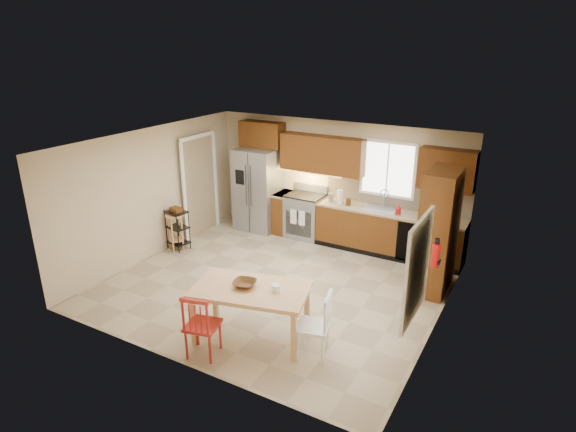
# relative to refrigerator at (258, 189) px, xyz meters

# --- Properties ---
(floor) EXTENTS (5.50, 5.50, 0.00)m
(floor) POSITION_rel_refrigerator_xyz_m (1.70, -2.12, -0.91)
(floor) COLOR tan
(floor) RESTS_ON ground
(ceiling) EXTENTS (5.50, 5.00, 0.02)m
(ceiling) POSITION_rel_refrigerator_xyz_m (1.70, -2.12, 1.59)
(ceiling) COLOR silver
(ceiling) RESTS_ON ground
(wall_back) EXTENTS (5.50, 0.02, 2.50)m
(wall_back) POSITION_rel_refrigerator_xyz_m (1.70, 0.38, 0.34)
(wall_back) COLOR #CCB793
(wall_back) RESTS_ON ground
(wall_front) EXTENTS (5.50, 0.02, 2.50)m
(wall_front) POSITION_rel_refrigerator_xyz_m (1.70, -4.62, 0.34)
(wall_front) COLOR #CCB793
(wall_front) RESTS_ON ground
(wall_left) EXTENTS (0.02, 5.00, 2.50)m
(wall_left) POSITION_rel_refrigerator_xyz_m (-1.05, -2.12, 0.34)
(wall_left) COLOR #CCB793
(wall_left) RESTS_ON ground
(wall_right) EXTENTS (0.02, 5.00, 2.50)m
(wall_right) POSITION_rel_refrigerator_xyz_m (4.45, -2.12, 0.34)
(wall_right) COLOR #CCB793
(wall_right) RESTS_ON ground
(refrigerator) EXTENTS (0.92, 0.75, 1.82)m
(refrigerator) POSITION_rel_refrigerator_xyz_m (0.00, 0.00, 0.00)
(refrigerator) COLOR gray
(refrigerator) RESTS_ON floor
(range_stove) EXTENTS (0.76, 0.63, 0.92)m
(range_stove) POSITION_rel_refrigerator_xyz_m (1.15, 0.06, -0.45)
(range_stove) COLOR gray
(range_stove) RESTS_ON floor
(base_cabinet_narrow) EXTENTS (0.30, 0.60, 0.90)m
(base_cabinet_narrow) POSITION_rel_refrigerator_xyz_m (0.60, 0.08, -0.46)
(base_cabinet_narrow) COLOR brown
(base_cabinet_narrow) RESTS_ON floor
(base_cabinet_run) EXTENTS (2.92, 0.60, 0.90)m
(base_cabinet_run) POSITION_rel_refrigerator_xyz_m (2.99, 0.08, -0.46)
(base_cabinet_run) COLOR brown
(base_cabinet_run) RESTS_ON floor
(dishwasher) EXTENTS (0.60, 0.02, 0.78)m
(dishwasher) POSITION_rel_refrigerator_xyz_m (3.55, -0.22, -0.46)
(dishwasher) COLOR black
(dishwasher) RESTS_ON floor
(backsplash) EXTENTS (2.92, 0.03, 0.55)m
(backsplash) POSITION_rel_refrigerator_xyz_m (2.99, 0.36, 0.27)
(backsplash) COLOR beige
(backsplash) RESTS_ON wall_back
(upper_over_fridge) EXTENTS (1.00, 0.35, 0.55)m
(upper_over_fridge) POSITION_rel_refrigerator_xyz_m (0.00, 0.20, 1.19)
(upper_over_fridge) COLOR #582C0E
(upper_over_fridge) RESTS_ON wall_back
(upper_left_block) EXTENTS (1.80, 0.35, 0.75)m
(upper_left_block) POSITION_rel_refrigerator_xyz_m (1.45, 0.20, 0.92)
(upper_left_block) COLOR #582C0E
(upper_left_block) RESTS_ON wall_back
(upper_right_block) EXTENTS (1.00, 0.35, 0.75)m
(upper_right_block) POSITION_rel_refrigerator_xyz_m (3.95, 0.20, 0.92)
(upper_right_block) COLOR #582C0E
(upper_right_block) RESTS_ON wall_back
(window_back) EXTENTS (1.12, 0.04, 1.12)m
(window_back) POSITION_rel_refrigerator_xyz_m (2.80, 0.35, 0.74)
(window_back) COLOR white
(window_back) RESTS_ON wall_back
(sink) EXTENTS (0.62, 0.46, 0.16)m
(sink) POSITION_rel_refrigerator_xyz_m (2.80, 0.08, -0.05)
(sink) COLOR gray
(sink) RESTS_ON base_cabinet_run
(undercab_glow) EXTENTS (1.60, 0.30, 0.01)m
(undercab_glow) POSITION_rel_refrigerator_xyz_m (1.15, 0.17, 0.52)
(undercab_glow) COLOR #FFBF66
(undercab_glow) RESTS_ON wall_back
(soap_bottle) EXTENTS (0.09, 0.09, 0.19)m
(soap_bottle) POSITION_rel_refrigerator_xyz_m (3.18, -0.02, 0.09)
(soap_bottle) COLOR #B30D0C
(soap_bottle) RESTS_ON base_cabinet_run
(paper_towel) EXTENTS (0.12, 0.12, 0.28)m
(paper_towel) POSITION_rel_refrigerator_xyz_m (1.95, 0.03, 0.13)
(paper_towel) COLOR white
(paper_towel) RESTS_ON base_cabinet_run
(canister_steel) EXTENTS (0.11, 0.11, 0.18)m
(canister_steel) POSITION_rel_refrigerator_xyz_m (1.75, 0.03, 0.08)
(canister_steel) COLOR gray
(canister_steel) RESTS_ON base_cabinet_run
(canister_wood) EXTENTS (0.10, 0.10, 0.14)m
(canister_wood) POSITION_rel_refrigerator_xyz_m (2.15, -0.00, 0.06)
(canister_wood) COLOR #4F2F15
(canister_wood) RESTS_ON base_cabinet_run
(pantry) EXTENTS (0.50, 0.95, 2.10)m
(pantry) POSITION_rel_refrigerator_xyz_m (4.13, -0.93, 0.14)
(pantry) COLOR brown
(pantry) RESTS_ON floor
(fire_extinguisher) EXTENTS (0.12, 0.12, 0.36)m
(fire_extinguisher) POSITION_rel_refrigerator_xyz_m (4.33, -1.98, 0.19)
(fire_extinguisher) COLOR #B30D0C
(fire_extinguisher) RESTS_ON wall_right
(window_right) EXTENTS (0.04, 1.02, 1.32)m
(window_right) POSITION_rel_refrigerator_xyz_m (4.38, -3.27, 0.54)
(window_right) COLOR white
(window_right) RESTS_ON wall_right
(doorway) EXTENTS (0.04, 0.95, 2.10)m
(doorway) POSITION_rel_refrigerator_xyz_m (-0.97, -0.82, 0.14)
(doorway) COLOR #8C7A59
(doorway) RESTS_ON wall_left
(dining_table) EXTENTS (1.77, 1.26, 0.78)m
(dining_table) POSITION_rel_refrigerator_xyz_m (2.22, -3.65, -0.52)
(dining_table) COLOR tan
(dining_table) RESTS_ON floor
(chair_red) EXTENTS (0.53, 0.53, 0.94)m
(chair_red) POSITION_rel_refrigerator_xyz_m (1.87, -4.30, -0.44)
(chair_red) COLOR #AC221A
(chair_red) RESTS_ON floor
(chair_white) EXTENTS (0.53, 0.53, 0.94)m
(chair_white) POSITION_rel_refrigerator_xyz_m (3.17, -3.60, -0.44)
(chair_white) COLOR white
(chair_white) RESTS_ON floor
(table_bowl) EXTENTS (0.39, 0.39, 0.08)m
(table_bowl) POSITION_rel_refrigerator_xyz_m (2.12, -3.65, -0.12)
(table_bowl) COLOR #4F2F15
(table_bowl) RESTS_ON dining_table
(table_jar) EXTENTS (0.15, 0.15, 0.14)m
(table_jar) POSITION_rel_refrigerator_xyz_m (2.57, -3.55, -0.09)
(table_jar) COLOR white
(table_jar) RESTS_ON dining_table
(bar_stool) EXTENTS (0.42, 0.42, 0.76)m
(bar_stool) POSITION_rel_refrigerator_xyz_m (-0.80, -1.84, -0.53)
(bar_stool) COLOR tan
(bar_stool) RESTS_ON floor
(utility_cart) EXTENTS (0.48, 0.41, 0.84)m
(utility_cart) POSITION_rel_refrigerator_xyz_m (-0.80, -1.78, -0.49)
(utility_cart) COLOR black
(utility_cart) RESTS_ON floor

